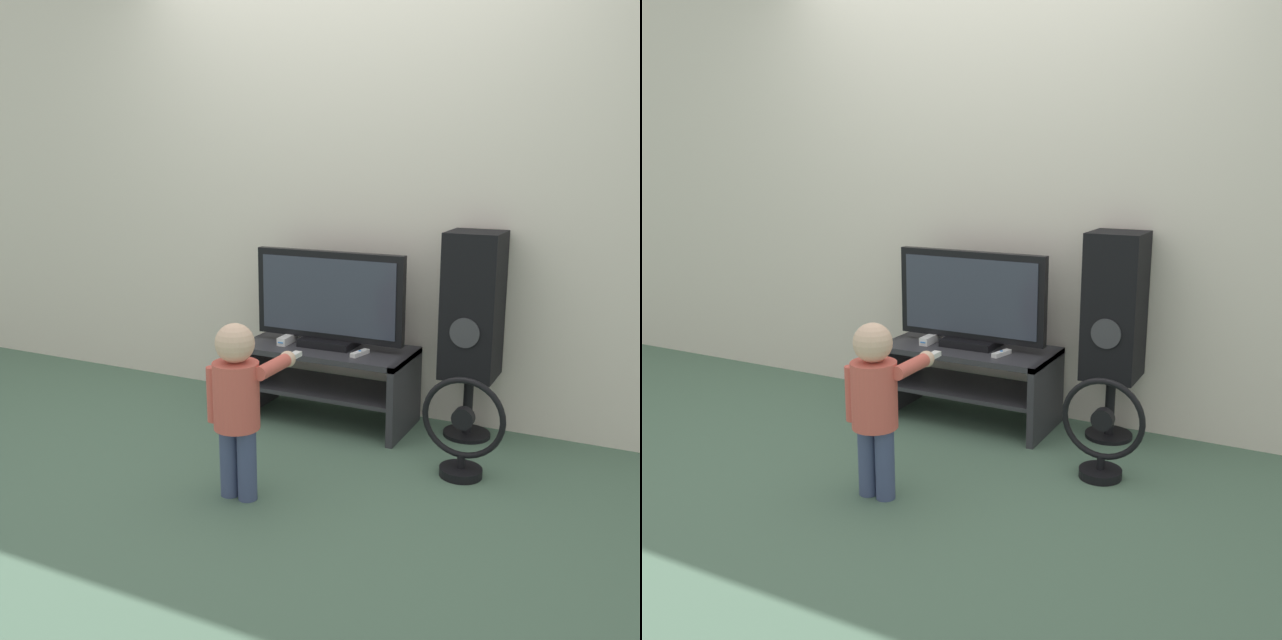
% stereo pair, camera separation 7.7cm
% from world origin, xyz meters
% --- Properties ---
extents(ground_plane, '(16.00, 16.00, 0.00)m').
position_xyz_m(ground_plane, '(0.00, 0.00, 0.00)').
color(ground_plane, '#4C6B56').
extents(wall_back, '(10.00, 0.06, 2.60)m').
position_xyz_m(wall_back, '(0.00, 0.53, 1.30)').
color(wall_back, silver).
rests_on(wall_back, ground_plane).
extents(tv_stand, '(0.93, 0.45, 0.42)m').
position_xyz_m(tv_stand, '(0.00, 0.22, 0.28)').
color(tv_stand, '#2D2D33').
rests_on(tv_stand, ground_plane).
extents(television, '(0.85, 0.20, 0.52)m').
position_xyz_m(television, '(0.00, 0.24, 0.67)').
color(television, black).
rests_on(television, tv_stand).
extents(game_console, '(0.05, 0.19, 0.04)m').
position_xyz_m(game_console, '(-0.23, 0.21, 0.44)').
color(game_console, white).
rests_on(game_console, tv_stand).
extents(remote_primary, '(0.06, 0.13, 0.03)m').
position_xyz_m(remote_primary, '(0.22, 0.14, 0.43)').
color(remote_primary, white).
rests_on(remote_primary, tv_stand).
extents(child, '(0.29, 0.44, 0.77)m').
position_xyz_m(child, '(0.05, -0.75, 0.45)').
color(child, '#3F4C72').
rests_on(child, ground_plane).
extents(speaker_tower, '(0.27, 0.28, 1.07)m').
position_xyz_m(speaker_tower, '(0.75, 0.34, 0.67)').
color(speaker_tower, black).
rests_on(speaker_tower, ground_plane).
extents(floor_fan, '(0.38, 0.20, 0.47)m').
position_xyz_m(floor_fan, '(0.85, -0.14, 0.21)').
color(floor_fan, black).
rests_on(floor_fan, ground_plane).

